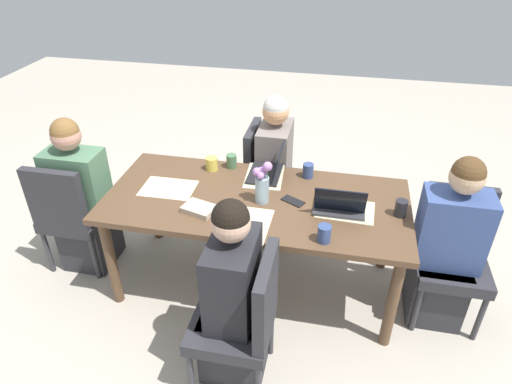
{
  "coord_description": "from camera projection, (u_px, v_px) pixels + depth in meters",
  "views": [
    {
      "loc": [
        -0.5,
        2.43,
        2.37
      ],
      "look_at": [
        0.0,
        0.0,
        0.79
      ],
      "focal_mm": 31.75,
      "sensor_mm": 36.0,
      "label": 1
    }
  ],
  "objects": [
    {
      "name": "ground_plane",
      "position": [
        256.0,
        281.0,
        3.37
      ],
      "size": [
        10.0,
        10.0,
        0.0
      ],
      "primitive_type": "plane",
      "color": "#B2A899"
    },
    {
      "name": "dining_table",
      "position": [
        256.0,
        208.0,
        3.01
      ],
      "size": [
        1.99,
        0.9,
        0.74
      ],
      "color": "brown",
      "rests_on": "ground_plane"
    },
    {
      "name": "chair_head_right_left_near",
      "position": [
        70.0,
        211.0,
        3.27
      ],
      "size": [
        0.44,
        0.44,
        0.9
      ],
      "color": "#2D2D33",
      "rests_on": "ground_plane"
    },
    {
      "name": "person_head_right_left_near",
      "position": [
        83.0,
        204.0,
        3.3
      ],
      "size": [
        0.4,
        0.36,
        1.19
      ],
      "color": "#2D2D33",
      "rests_on": "ground_plane"
    },
    {
      "name": "chair_head_left_left_mid",
      "position": [
        453.0,
        249.0,
        2.91
      ],
      "size": [
        0.44,
        0.44,
        0.9
      ],
      "color": "#2D2D33",
      "rests_on": "ground_plane"
    },
    {
      "name": "person_head_left_left_mid",
      "position": [
        446.0,
        252.0,
        2.84
      ],
      "size": [
        0.4,
        0.36,
        1.19
      ],
      "color": "#2D2D33",
      "rests_on": "ground_plane"
    },
    {
      "name": "chair_far_left_far",
      "position": [
        245.0,
        317.0,
        2.43
      ],
      "size": [
        0.44,
        0.44,
        0.9
      ],
      "color": "#2D2D33",
      "rests_on": "ground_plane"
    },
    {
      "name": "person_far_left_far",
      "position": [
        234.0,
        303.0,
        2.48
      ],
      "size": [
        0.36,
        0.4,
        1.19
      ],
      "color": "#2D2D33",
      "rests_on": "ground_plane"
    },
    {
      "name": "chair_near_right_near",
      "position": [
        266.0,
        173.0,
        3.73
      ],
      "size": [
        0.44,
        0.44,
        0.9
      ],
      "color": "#2D2D33",
      "rests_on": "ground_plane"
    },
    {
      "name": "person_near_right_near",
      "position": [
        274.0,
        175.0,
        3.66
      ],
      "size": [
        0.36,
        0.4,
        1.19
      ],
      "color": "#2D2D33",
      "rests_on": "ground_plane"
    },
    {
      "name": "flower_vase",
      "position": [
        262.0,
        183.0,
        2.87
      ],
      "size": [
        0.13,
        0.11,
        0.29
      ],
      "color": "#8EA8B7",
      "rests_on": "dining_table"
    },
    {
      "name": "placemat_head_right_left_near",
      "position": [
        168.0,
        188.0,
        3.07
      ],
      "size": [
        0.36,
        0.27,
        0.0
      ],
      "primitive_type": "cube",
      "rotation": [
        0.0,
        0.0,
        3.16
      ],
      "color": "beige",
      "rests_on": "dining_table"
    },
    {
      "name": "placemat_head_left_left_mid",
      "position": [
        345.0,
        210.0,
        2.86
      ],
      "size": [
        0.37,
        0.28,
        0.0
      ],
      "primitive_type": "cube",
      "rotation": [
        0.0,
        0.0,
        -0.05
      ],
      "color": "beige",
      "rests_on": "dining_table"
    },
    {
      "name": "placemat_far_left_far",
      "position": [
        248.0,
        224.0,
        2.73
      ],
      "size": [
        0.27,
        0.36,
        0.0
      ],
      "primitive_type": "cube",
      "rotation": [
        0.0,
        0.0,
        -1.59
      ],
      "color": "beige",
      "rests_on": "dining_table"
    },
    {
      "name": "placemat_near_right_near",
      "position": [
        265.0,
        176.0,
        3.21
      ],
      "size": [
        0.28,
        0.38,
        0.0
      ],
      "primitive_type": "cube",
      "rotation": [
        0.0,
        0.0,
        1.64
      ],
      "color": "beige",
      "rests_on": "dining_table"
    },
    {
      "name": "laptop_head_left_left_mid",
      "position": [
        339.0,
        206.0,
        2.82
      ],
      "size": [
        0.32,
        0.22,
        0.2
      ],
      "color": "#38383D",
      "rests_on": "dining_table"
    },
    {
      "name": "laptop_near_right_near",
      "position": [
        269.0,
        170.0,
        3.2
      ],
      "size": [
        0.22,
        0.32,
        0.21
      ],
      "color": "black",
      "rests_on": "dining_table"
    },
    {
      "name": "coffee_mug_near_left",
      "position": [
        212.0,
        164.0,
        3.27
      ],
      "size": [
        0.09,
        0.09,
        0.1
      ],
      "primitive_type": "cylinder",
      "color": "#DBC64C",
      "rests_on": "dining_table"
    },
    {
      "name": "coffee_mug_near_right",
      "position": [
        308.0,
        171.0,
        3.18
      ],
      "size": [
        0.08,
        0.08,
        0.1
      ],
      "primitive_type": "cylinder",
      "color": "#33477A",
      "rests_on": "dining_table"
    },
    {
      "name": "coffee_mug_centre_left",
      "position": [
        232.0,
        161.0,
        3.3
      ],
      "size": [
        0.07,
        0.07,
        0.1
      ],
      "primitive_type": "cylinder",
      "color": "#47704C",
      "rests_on": "dining_table"
    },
    {
      "name": "coffee_mug_centre_right",
      "position": [
        401.0,
        208.0,
        2.78
      ],
      "size": [
        0.07,
        0.07,
        0.11
      ],
      "primitive_type": "cylinder",
      "color": "#232328",
      "rests_on": "dining_table"
    },
    {
      "name": "coffee_mug_far_left",
      "position": [
        324.0,
        234.0,
        2.57
      ],
      "size": [
        0.08,
        0.08,
        0.1
      ],
      "primitive_type": "cylinder",
      "color": "#33477A",
      "rests_on": "dining_table"
    },
    {
      "name": "book_red_cover",
      "position": [
        199.0,
        209.0,
        2.84
      ],
      "size": [
        0.23,
        0.19,
        0.04
      ],
      "primitive_type": "cube",
      "rotation": [
        0.0,
        0.0,
        -0.28
      ],
      "color": "#B2A38E",
      "rests_on": "dining_table"
    },
    {
      "name": "phone_black",
      "position": [
        293.0,
        201.0,
        2.94
      ],
      "size": [
        0.17,
        0.13,
        0.01
      ],
      "primitive_type": "cube",
      "rotation": [
        0.0,
        0.0,
        2.65
      ],
      "color": "black",
      "rests_on": "dining_table"
    }
  ]
}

